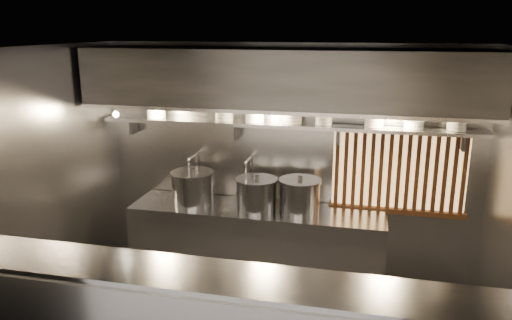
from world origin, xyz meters
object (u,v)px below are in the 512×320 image
at_px(stock_pot_right, 300,196).
at_px(stock_pot_mid, 257,194).
at_px(heat_lamp, 114,109).
at_px(pendant_bulb, 275,119).
at_px(stock_pot_left, 193,188).

bearing_deg(stock_pot_right, stock_pot_mid, -176.18).
bearing_deg(heat_lamp, pendant_bulb, 11.00).
relative_size(heat_lamp, stock_pot_mid, 0.68).
xyz_separation_m(pendant_bulb, stock_pot_left, (-0.99, -0.09, -0.86)).
bearing_deg(pendant_bulb, stock_pot_mid, -152.22).
distance_m(stock_pot_mid, stock_pot_right, 0.50).
bearing_deg(heat_lamp, stock_pot_left, 17.88).
bearing_deg(stock_pot_mid, pendant_bulb, 27.78).
relative_size(stock_pot_left, stock_pot_mid, 1.13).
height_order(stock_pot_mid, stock_pot_right, stock_pot_right).
bearing_deg(heat_lamp, stock_pot_right, 7.63).
xyz_separation_m(pendant_bulb, stock_pot_right, (0.31, -0.07, -0.86)).
height_order(pendant_bulb, stock_pot_left, pendant_bulb).
relative_size(heat_lamp, pendant_bulb, 1.87).
distance_m(stock_pot_left, stock_pot_right, 1.29).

